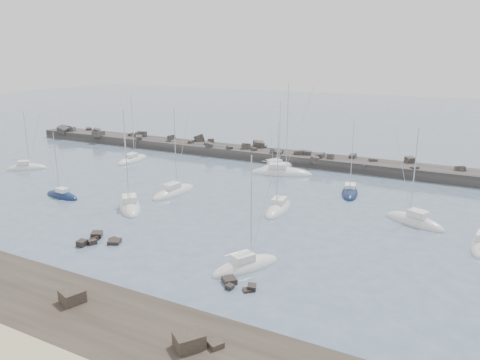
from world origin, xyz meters
name	(u,v)px	position (x,y,z in m)	size (l,w,h in m)	color
ground	(178,224)	(0.00, 0.00, 0.00)	(400.00, 400.00, 0.00)	#4B5E75
rock_shelf	(23,306)	(0.04, -21.98, 0.02)	(140.00, 12.00, 2.01)	#2A231D
rock_cluster_near	(99,240)	(-4.57, -8.57, 0.09)	(4.81, 4.14, 1.17)	black
rock_cluster_far	(237,285)	(14.04, -10.52, 0.13)	(3.79, 2.19, 0.93)	black
breakwater	(258,157)	(-7.69, 37.99, 0.30)	(115.00, 7.72, 5.08)	#2C2927
sailboat_0	(27,169)	(-40.56, 10.10, 0.15)	(6.59, 6.32, 11.27)	silver
sailboat_1	(132,160)	(-28.19, 24.38, 0.13)	(3.35, 8.98, 13.82)	silver
sailboat_2	(62,196)	(-21.49, 1.20, 0.13)	(6.60, 2.54, 10.36)	#0F1E41
sailboat_3	(174,193)	(-8.08, 10.25, 0.15)	(3.50, 9.00, 13.94)	silver
sailboat_4	(281,173)	(1.46, 28.56, 0.15)	(11.19, 6.40, 16.76)	silver
sailboat_5	(130,207)	(-9.43, 2.05, 0.16)	(8.29, 8.30, 14.30)	silver
sailboat_6	(278,209)	(8.79, 10.59, 0.14)	(3.27, 8.22, 12.76)	silver
sailboat_7	(246,267)	(13.00, -6.91, 0.14)	(5.65, 7.86, 12.19)	silver
sailboat_8	(350,193)	(15.18, 22.54, 0.13)	(4.06, 7.89, 11.95)	#0F1E41
sailboat_9	(414,222)	(25.61, 13.96, 0.16)	(8.34, 5.49, 12.89)	silver
sailboat_13	(276,168)	(-0.95, 31.98, 0.14)	(5.61, 8.45, 12.96)	silver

